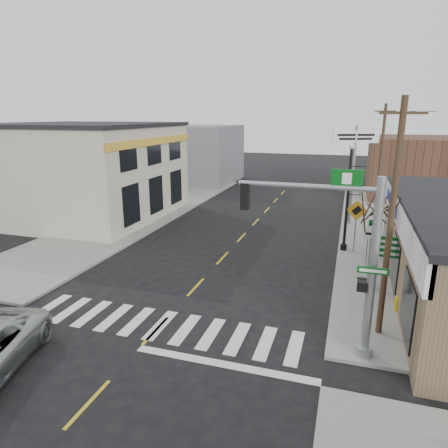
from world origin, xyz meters
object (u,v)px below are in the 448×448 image
(guide_sign, at_px, (389,253))
(utility_pole_near, at_px, (391,220))
(dance_center_sign, at_px, (355,151))
(bare_tree, at_px, (381,202))
(utility_pole_far, at_px, (380,160))
(fire_hydrant, at_px, (397,303))
(lamp_post, at_px, (349,190))
(traffic_signal_pole, at_px, (350,248))

(guide_sign, distance_m, utility_pole_near, 4.66)
(guide_sign, height_order, dance_center_sign, dance_center_sign)
(bare_tree, relative_size, utility_pole_far, 0.60)
(utility_pole_far, bearing_deg, fire_hydrant, -85.99)
(dance_center_sign, bearing_deg, utility_pole_far, 34.58)
(lamp_post, xyz_separation_m, bare_tree, (1.29, -5.10, 0.44))
(traffic_signal_pole, relative_size, bare_tree, 1.19)
(traffic_signal_pole, distance_m, utility_pole_near, 2.13)
(guide_sign, bearing_deg, utility_pole_far, 93.67)
(lamp_post, relative_size, bare_tree, 1.20)
(traffic_signal_pole, xyz_separation_m, utility_pole_far, (1.89, 19.58, 0.69))
(fire_hydrant, bearing_deg, utility_pole_far, 90.42)
(lamp_post, bearing_deg, dance_center_sign, 79.11)
(fire_hydrant, bearing_deg, traffic_signal_pole, -119.62)
(fire_hydrant, bearing_deg, bare_tree, 113.49)
(traffic_signal_pole, bearing_deg, utility_pole_near, 53.03)
(utility_pole_far, bearing_deg, traffic_signal_pole, -91.93)
(bare_tree, bearing_deg, utility_pole_far, 87.02)
(traffic_signal_pole, distance_m, utility_pole_far, 19.68)
(guide_sign, height_order, bare_tree, bare_tree)
(utility_pole_near, bearing_deg, utility_pole_far, 84.73)
(lamp_post, height_order, utility_pole_far, utility_pole_far)
(guide_sign, relative_size, utility_pole_far, 0.32)
(utility_pole_near, height_order, utility_pole_far, utility_pole_far)
(dance_center_sign, relative_size, bare_tree, 1.36)
(traffic_signal_pole, distance_m, guide_sign, 6.12)
(guide_sign, distance_m, bare_tree, 2.29)
(utility_pole_near, relative_size, utility_pole_far, 0.98)
(bare_tree, bearing_deg, fire_hydrant, -66.51)
(dance_center_sign, relative_size, utility_pole_far, 0.82)
(bare_tree, height_order, utility_pole_far, utility_pole_far)
(guide_sign, bearing_deg, fire_hydrant, -77.25)
(guide_sign, height_order, utility_pole_near, utility_pole_near)
(bare_tree, xyz_separation_m, utility_pole_near, (0.08, -3.86, 0.22))
(lamp_post, bearing_deg, traffic_signal_pole, -98.88)
(traffic_signal_pole, height_order, bare_tree, traffic_signal_pole)
(bare_tree, distance_m, utility_pole_near, 3.86)
(lamp_post, bearing_deg, guide_sign, -79.45)
(dance_center_sign, distance_m, utility_pole_far, 3.54)
(guide_sign, distance_m, utility_pole_far, 14.23)
(utility_pole_near, xyz_separation_m, utility_pole_far, (0.66, 17.95, 0.10))
(bare_tree, bearing_deg, traffic_signal_pole, -101.89)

